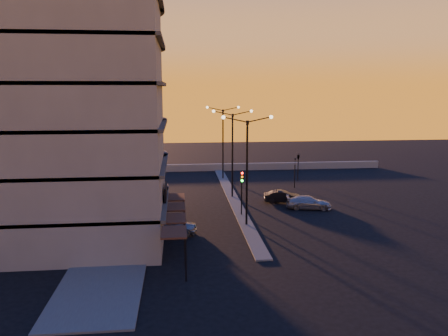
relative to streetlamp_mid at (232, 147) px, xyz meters
The scene contains 14 objects.
ground 11.46m from the streetlamp_mid, 90.00° to the right, with size 120.00×120.00×0.00m, color black.
sidewalk_west 13.30m from the streetlamp_mid, 150.26° to the right, with size 5.00×40.00×0.12m, color #50514E.
median 5.53m from the streetlamp_mid, 90.00° to the left, with size 1.20×36.00×0.12m, color #50514E.
parapet 16.91m from the streetlamp_mid, 82.87° to the left, with size 44.00×0.50×1.00m, color slate.
building 18.31m from the streetlamp_mid, 144.54° to the right, with size 14.35×17.08×25.00m.
streetlamp_near 10.00m from the streetlamp_mid, 90.00° to the right, with size 4.32×0.32×9.51m.
streetlamp_mid is the anchor object (origin of this frame).
streetlamp_far 10.00m from the streetlamp_mid, 90.00° to the left, with size 4.32×0.32×9.51m.
traffic_light_main 7.62m from the streetlamp_mid, 90.00° to the right, with size 0.28×0.44×4.25m.
signal_east_a 9.67m from the streetlamp_mid, 26.57° to the left, with size 0.13×0.16×3.60m.
signal_east_b 12.67m from the streetlamp_mid, 40.10° to the left, with size 0.42×1.99×3.60m.
car_hatchback 14.09m from the streetlamp_mid, 119.42° to the right, with size 1.75×4.35×1.48m, color #919497.
car_sedan 7.51m from the streetlamp_mid, 28.89° to the right, with size 1.35×3.86×1.27m, color black.
car_wagon 10.03m from the streetlamp_mid, 37.25° to the right, with size 1.79×4.39×1.27m, color #9B9EA2.
Camera 1 is at (-5.69, -35.85, 11.64)m, focal length 35.00 mm.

